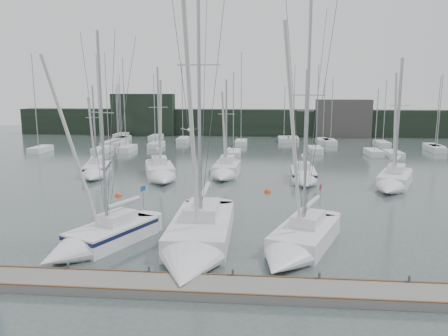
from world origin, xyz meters
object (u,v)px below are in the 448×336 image
Objects in this scene: sailboat_near_left at (93,241)px; buoy_b at (268,192)px; sailboat_mid_e at (393,183)px; sailboat_mid_b at (161,174)px; sailboat_mid_d at (304,177)px; sailboat_mid_c at (225,172)px; sailboat_near_center at (196,244)px; sailboat_mid_a at (95,171)px; buoy_c at (119,196)px; sailboat_near_right at (296,246)px.

sailboat_near_left is 20.83× the size of buoy_b.
sailboat_near_left is 1.04× the size of sailboat_mid_e.
sailboat_mid_d is (14.13, -0.08, -0.06)m from sailboat_mid_b.
sailboat_mid_d is 8.03m from sailboat_mid_e.
sailboat_mid_d is at bearing -11.21° from sailboat_mid_c.
sailboat_mid_e is at bearing -23.27° from sailboat_mid_b.
sailboat_near_center is 1.74× the size of sailboat_mid_a.
sailboat_mid_e reaches higher than buoy_b.
sailboat_mid_c is at bearing 99.74° from sailboat_near_left.
sailboat_mid_d reaches higher than sailboat_mid_c.
buoy_b is 12.95m from buoy_c.
sailboat_mid_c is at bearing 125.62° from buoy_b.
buoy_b is (4.33, -6.05, -0.58)m from sailboat_mid_c.
sailboat_mid_a is (-19.16, 19.95, 0.04)m from sailboat_near_right.
sailboat_mid_d reaches higher than sailboat_mid_a.
sailboat_mid_e is at bearing 10.90° from buoy_b.
sailboat_mid_a is 16.85× the size of buoy_c.
sailboat_mid_a is 18.51m from buoy_b.
sailboat_mid_e is at bearing -13.19° from sailboat_mid_d.
sailboat_near_left reaches higher than sailboat_mid_c.
sailboat_mid_b is at bearing 116.64° from sailboat_near_left.
sailboat_near_right is 14.82m from buoy_b.
sailboat_mid_a is at bearing -174.32° from sailboat_mid_c.
sailboat_mid_c is at bearing 45.92° from buoy_c.
sailboat_near_center reaches higher than sailboat_near_left.
sailboat_near_center is 15.28m from buoy_c.
buoy_b is at bearing 81.16° from sailboat_near_left.
sailboat_mid_b is at bearing 143.50° from sailboat_near_right.
sailboat_mid_b is at bearing -162.09° from sailboat_mid_c.
buoy_b is 1.04× the size of buoy_c.
sailboat_near_right is 1.17× the size of sailboat_mid_e.
sailboat_mid_d is (2.11, 18.93, 0.01)m from sailboat_near_right.
sailboat_near_left is at bearing -105.84° from sailboat_mid_b.
sailboat_mid_c is (13.42, 0.84, 0.02)m from sailboat_mid_a.
sailboat_mid_a is at bearing 163.65° from buoy_b.
buoy_b reaches higher than buoy_c.
sailboat_mid_c is (-0.27, 21.22, -0.02)m from sailboat_near_center.
sailboat_mid_d is (13.47, 19.21, 0.00)m from sailboat_near_left.
sailboat_mid_a is at bearing 154.69° from sailboat_mid_b.
sailboat_mid_b is at bearing -21.31° from sailboat_mid_a.
buoy_b is (4.06, 15.17, -0.60)m from sailboat_near_center.
sailboat_near_right is 18.63m from buoy_c.
sailboat_mid_a is 0.87× the size of sailboat_mid_d.
sailboat_mid_b is (-6.56, 19.44, -0.00)m from sailboat_near_center.
sailboat_near_center is at bearing -154.28° from sailboat_near_right.
sailboat_near_center reaches higher than sailboat_near_right.
sailboat_near_left is 19.31m from sailboat_mid_b.
buoy_c is at bearing -145.84° from sailboat_mid_e.
sailboat_mid_b is at bearing 73.13° from buoy_c.
sailboat_near_center is 28.12× the size of buoy_b.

